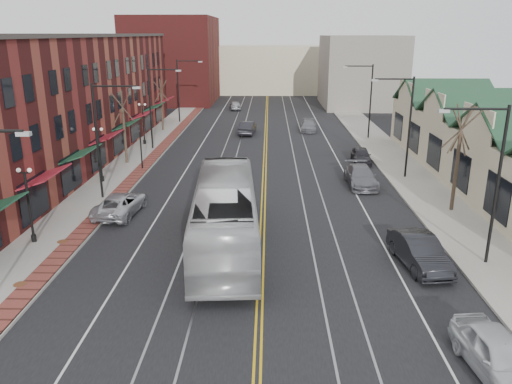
# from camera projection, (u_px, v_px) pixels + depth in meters

# --- Properties ---
(ground) EXTENTS (160.00, 160.00, 0.00)m
(ground) POSITION_uv_depth(u_px,v_px,m) (259.00, 327.00, 20.13)
(ground) COLOR black
(ground) RESTS_ON ground
(sidewalk_left) EXTENTS (4.00, 120.00, 0.15)m
(sidewalk_left) POSITION_uv_depth(u_px,v_px,m) (113.00, 182.00, 39.45)
(sidewalk_left) COLOR gray
(sidewalk_left) RESTS_ON ground
(sidewalk_right) EXTENTS (4.00, 120.00, 0.15)m
(sidewalk_right) POSITION_uv_depth(u_px,v_px,m) (418.00, 184.00, 38.85)
(sidewalk_right) COLOR gray
(sidewalk_right) RESTS_ON ground
(building_left) EXTENTS (10.00, 50.00, 11.00)m
(building_left) POSITION_uv_depth(u_px,v_px,m) (53.00, 101.00, 44.65)
(building_left) COLOR maroon
(building_left) RESTS_ON ground
(building_right) EXTENTS (8.00, 36.00, 4.60)m
(building_right) POSITION_uv_depth(u_px,v_px,m) (500.00, 157.00, 38.03)
(building_right) COLOR beige
(building_right) RESTS_ON ground
(backdrop_left) EXTENTS (14.00, 18.00, 14.00)m
(backdrop_left) POSITION_uv_depth(u_px,v_px,m) (174.00, 60.00, 85.07)
(backdrop_left) COLOR maroon
(backdrop_left) RESTS_ON ground
(backdrop_mid) EXTENTS (22.00, 14.00, 9.00)m
(backdrop_mid) POSITION_uv_depth(u_px,v_px,m) (268.00, 69.00, 99.72)
(backdrop_mid) COLOR beige
(backdrop_mid) RESTS_ON ground
(backdrop_right) EXTENTS (12.00, 16.00, 11.00)m
(backdrop_right) POSITION_uv_depth(u_px,v_px,m) (361.00, 71.00, 80.00)
(backdrop_right) COLOR slate
(backdrop_right) RESTS_ON ground
(streetlight_l_1) EXTENTS (3.33, 0.25, 8.00)m
(streetlight_l_1) POSITION_uv_depth(u_px,v_px,m) (103.00, 130.00, 34.11)
(streetlight_l_1) COLOR black
(streetlight_l_1) RESTS_ON sidewalk_left
(streetlight_l_2) EXTENTS (3.33, 0.25, 8.00)m
(streetlight_l_2) POSITION_uv_depth(u_px,v_px,m) (154.00, 100.00, 49.35)
(streetlight_l_2) COLOR black
(streetlight_l_2) RESTS_ON sidewalk_left
(streetlight_l_3) EXTENTS (3.33, 0.25, 8.00)m
(streetlight_l_3) POSITION_uv_depth(u_px,v_px,m) (181.00, 84.00, 64.59)
(streetlight_l_3) COLOR black
(streetlight_l_3) RESTS_ON sidewalk_left
(streetlight_r_0) EXTENTS (3.33, 0.25, 8.00)m
(streetlight_r_0) POSITION_uv_depth(u_px,v_px,m) (490.00, 170.00, 24.04)
(streetlight_r_0) COLOR black
(streetlight_r_0) RESTS_ON sidewalk_right
(streetlight_r_1) EXTENTS (3.33, 0.25, 8.00)m
(streetlight_r_1) POSITION_uv_depth(u_px,v_px,m) (405.00, 117.00, 39.28)
(streetlight_r_1) COLOR black
(streetlight_r_1) RESTS_ON sidewalk_right
(streetlight_r_2) EXTENTS (3.33, 0.25, 8.00)m
(streetlight_r_2) POSITION_uv_depth(u_px,v_px,m) (367.00, 94.00, 54.52)
(streetlight_r_2) COLOR black
(streetlight_r_2) RESTS_ON sidewalk_right
(lamppost_l_1) EXTENTS (0.84, 0.28, 4.27)m
(lamppost_l_1) POSITION_uv_depth(u_px,v_px,m) (29.00, 207.00, 27.39)
(lamppost_l_1) COLOR black
(lamppost_l_1) RESTS_ON sidewalk_left
(lamppost_l_2) EXTENTS (0.84, 0.28, 4.27)m
(lamppost_l_2) POSITION_uv_depth(u_px,v_px,m) (100.00, 156.00, 38.82)
(lamppost_l_2) COLOR black
(lamppost_l_2) RESTS_ON sidewalk_left
(lamppost_l_3) EXTENTS (0.84, 0.28, 4.27)m
(lamppost_l_3) POSITION_uv_depth(u_px,v_px,m) (143.00, 125.00, 52.16)
(lamppost_l_3) COLOR black
(lamppost_l_3) RESTS_ON sidewalk_left
(tree_left_near) EXTENTS (1.78, 1.37, 6.48)m
(tree_left_near) POSITION_uv_depth(u_px,v_px,m) (124.00, 126.00, 44.13)
(tree_left_near) COLOR #382B21
(tree_left_near) RESTS_ON sidewalk_left
(tree_left_far) EXTENTS (1.66, 1.28, 6.02)m
(tree_left_far) POSITION_uv_depth(u_px,v_px,m) (161.00, 104.00, 59.45)
(tree_left_far) COLOR #382B21
(tree_left_far) RESTS_ON sidewalk_left
(tree_right_mid) EXTENTS (1.90, 1.46, 6.93)m
(tree_right_mid) POSITION_uv_depth(u_px,v_px,m) (458.00, 157.00, 32.01)
(tree_right_mid) COLOR #382B21
(tree_right_mid) RESTS_ON sidewalk_right
(manhole_mid) EXTENTS (0.60, 0.60, 0.02)m
(manhole_mid) POSITION_uv_depth(u_px,v_px,m) (20.00, 284.00, 23.21)
(manhole_mid) COLOR #592D19
(manhole_mid) RESTS_ON sidewalk_left
(manhole_far) EXTENTS (0.60, 0.60, 0.02)m
(manhole_far) POSITION_uv_depth(u_px,v_px,m) (63.00, 242.00, 27.98)
(manhole_far) COLOR #592D19
(manhole_far) RESTS_ON sidewalk_left
(traffic_signal) EXTENTS (0.18, 0.15, 3.80)m
(traffic_signal) POSITION_uv_depth(u_px,v_px,m) (141.00, 143.00, 42.54)
(traffic_signal) COLOR black
(traffic_signal) RESTS_ON sidewalk_left
(transit_bus) EXTENTS (4.14, 13.87, 3.81)m
(transit_bus) POSITION_uv_depth(u_px,v_px,m) (225.00, 214.00, 27.13)
(transit_bus) COLOR #BAB9BC
(transit_bus) RESTS_ON ground
(parked_suv) EXTENTS (2.75, 5.27, 1.42)m
(parked_suv) POSITION_uv_depth(u_px,v_px,m) (120.00, 204.00, 32.45)
(parked_suv) COLOR #B4B4BB
(parked_suv) RESTS_ON ground
(parked_car_a) EXTENTS (2.32, 4.72, 1.55)m
(parked_car_a) POSITION_uv_depth(u_px,v_px,m) (499.00, 356.00, 17.05)
(parked_car_a) COLOR silver
(parked_car_a) RESTS_ON ground
(parked_car_b) EXTENTS (2.33, 5.04, 1.60)m
(parked_car_b) POSITION_uv_depth(u_px,v_px,m) (419.00, 252.00, 25.15)
(parked_car_b) COLOR black
(parked_car_b) RESTS_ON ground
(parked_car_c) EXTENTS (2.13, 5.20, 1.51)m
(parked_car_c) POSITION_uv_depth(u_px,v_px,m) (361.00, 176.00, 38.60)
(parked_car_c) COLOR slate
(parked_car_c) RESTS_ON ground
(parked_car_d) EXTENTS (1.80, 4.10, 1.37)m
(parked_car_d) POSITION_uv_depth(u_px,v_px,m) (361.00, 155.00, 45.48)
(parked_car_d) COLOR #222127
(parked_car_d) RESTS_ON ground
(distant_car_left) EXTENTS (2.01, 4.74, 1.52)m
(distant_car_left) POSITION_uv_depth(u_px,v_px,m) (247.00, 128.00, 58.38)
(distant_car_left) COLOR black
(distant_car_left) RESTS_ON ground
(distant_car_right) EXTENTS (2.10, 4.57, 1.30)m
(distant_car_right) POSITION_uv_depth(u_px,v_px,m) (308.00, 126.00, 60.32)
(distant_car_right) COLOR slate
(distant_car_right) RESTS_ON ground
(distant_car_far) EXTENTS (2.07, 4.17, 1.37)m
(distant_car_far) POSITION_uv_depth(u_px,v_px,m) (235.00, 105.00, 77.15)
(distant_car_far) COLOR #9EA0A5
(distant_car_far) RESTS_ON ground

